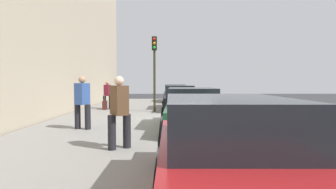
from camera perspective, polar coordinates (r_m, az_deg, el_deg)
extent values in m
plane|color=#333335|center=(11.20, 3.50, -6.16)|extent=(56.00, 56.00, 0.00)
cube|color=gray|center=(11.43, -13.31, -5.67)|extent=(28.00, 4.60, 0.15)
cube|color=gold|center=(11.87, 19.18, -5.79)|extent=(28.00, 0.14, 0.01)
cylinder|color=black|center=(20.45, 3.98, -1.26)|extent=(0.64, 0.23, 0.64)
cylinder|color=black|center=(20.40, -0.73, -1.26)|extent=(0.64, 0.23, 0.64)
cylinder|color=black|center=(23.21, 3.52, -0.79)|extent=(0.64, 0.23, 0.64)
cylinder|color=black|center=(23.17, -0.63, -0.79)|extent=(0.64, 0.23, 0.64)
cube|color=#383A3D|center=(21.78, 1.53, -0.29)|extent=(4.50, 1.86, 0.64)
cube|color=black|center=(21.98, 1.52, 1.35)|extent=(2.35, 1.63, 0.60)
cylinder|color=black|center=(14.31, 6.07, -2.95)|extent=(0.64, 0.23, 0.64)
cylinder|color=black|center=(14.24, -0.68, -2.96)|extent=(0.64, 0.23, 0.64)
cylinder|color=black|center=(17.26, 5.09, -1.99)|extent=(0.64, 0.23, 0.64)
cylinder|color=black|center=(17.21, -0.50, -1.99)|extent=(0.64, 0.23, 0.64)
cube|color=black|center=(15.71, 2.48, -1.44)|extent=(4.83, 1.89, 0.64)
cube|color=black|center=(15.92, 2.45, 0.84)|extent=(2.52, 1.65, 0.60)
cylinder|color=black|center=(8.02, 11.81, -7.43)|extent=(0.65, 0.24, 0.64)
cylinder|color=black|center=(7.90, -0.37, -7.53)|extent=(0.65, 0.24, 0.64)
cylinder|color=black|center=(10.79, 9.12, -4.81)|extent=(0.65, 0.24, 0.64)
cylinder|color=black|center=(10.70, 0.14, -4.84)|extent=(0.65, 0.24, 0.64)
cube|color=#1E512D|center=(9.27, 5.13, -4.32)|extent=(4.63, 1.98, 0.64)
cube|color=black|center=(9.45, 5.06, -0.42)|extent=(2.44, 1.69, 0.60)
cylinder|color=black|center=(5.23, 18.74, -13.00)|extent=(0.64, 0.23, 0.64)
cylinder|color=black|center=(4.97, -0.51, -13.69)|extent=(0.64, 0.23, 0.64)
cube|color=maroon|center=(3.66, 13.01, -15.36)|extent=(4.47, 1.86, 0.64)
cube|color=black|center=(3.73, 12.35, -5.21)|extent=(2.34, 1.63, 0.60)
cylinder|color=black|center=(16.16, -13.35, -1.61)|extent=(0.18, 0.18, 0.76)
cylinder|color=black|center=(16.02, -12.18, -1.64)|extent=(0.18, 0.18, 0.76)
cube|color=maroon|center=(16.05, -12.79, 0.89)|extent=(0.48, 0.35, 0.65)
sphere|color=tan|center=(16.04, -12.81, 2.43)|extent=(0.21, 0.21, 0.21)
cylinder|color=black|center=(6.51, -8.75, -7.68)|extent=(0.19, 0.19, 0.80)
cylinder|color=black|center=(6.37, -11.86, -7.94)|extent=(0.19, 0.19, 0.80)
cube|color=brown|center=(6.35, -10.34, -1.20)|extent=(0.55, 0.49, 0.68)
sphere|color=beige|center=(6.33, -10.38, 2.90)|extent=(0.22, 0.22, 0.22)
cylinder|color=black|center=(9.50, -18.69, -4.46)|extent=(0.19, 0.19, 0.83)
cylinder|color=black|center=(9.28, -16.72, -4.59)|extent=(0.19, 0.19, 0.83)
cube|color=#335193|center=(9.33, -17.79, 0.15)|extent=(0.54, 0.42, 0.70)
sphere|color=tan|center=(9.32, -17.83, 3.02)|extent=(0.23, 0.23, 0.23)
cylinder|color=#2D2D19|center=(14.12, -2.90, 2.87)|extent=(0.12, 0.12, 3.24)
cube|color=black|center=(14.27, -2.92, 10.81)|extent=(0.26, 0.26, 0.70)
sphere|color=red|center=(14.15, -2.94, 11.74)|extent=(0.14, 0.14, 0.14)
sphere|color=orange|center=(14.12, -2.94, 10.86)|extent=(0.14, 0.14, 0.14)
sphere|color=green|center=(14.09, -2.94, 9.97)|extent=(0.14, 0.14, 0.14)
cube|color=#471E19|center=(15.65, -13.31, -2.24)|extent=(0.34, 0.22, 0.50)
cylinder|color=#4C4C4C|center=(15.62, -13.33, -0.67)|extent=(0.03, 0.03, 0.36)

